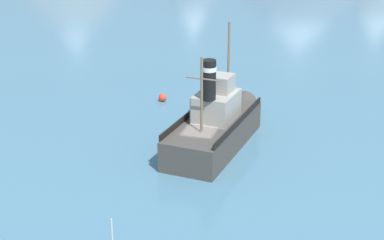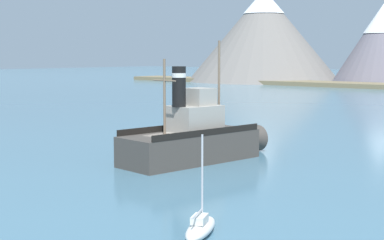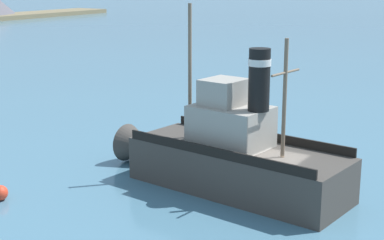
# 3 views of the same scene
# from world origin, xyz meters

# --- Properties ---
(ground_plane) EXTENTS (600.00, 600.00, 0.00)m
(ground_plane) POSITION_xyz_m (0.00, 0.00, 0.00)
(ground_plane) COLOR #477289
(old_tugboat) EXTENTS (5.77, 14.70, 9.90)m
(old_tugboat) POSITION_xyz_m (0.59, 3.14, 1.83)
(old_tugboat) COLOR #423D38
(old_tugboat) RESTS_ON ground
(mooring_buoy) EXTENTS (0.80, 0.80, 0.80)m
(mooring_buoy) POSITION_xyz_m (-7.29, 12.29, 0.40)
(mooring_buoy) COLOR red
(mooring_buoy) RESTS_ON ground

